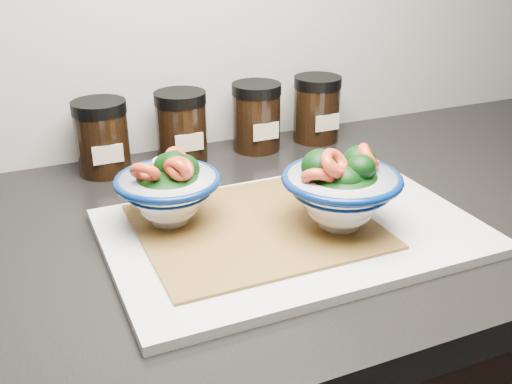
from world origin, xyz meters
name	(u,v)px	position (x,y,z in m)	size (l,w,h in m)	color
countertop	(252,233)	(0.00, 1.45, 0.88)	(3.50, 0.60, 0.04)	black
cutting_board	(292,231)	(0.03, 1.39, 0.91)	(0.45, 0.30, 0.01)	beige
bamboo_mat	(256,226)	(-0.01, 1.41, 0.91)	(0.28, 0.24, 0.00)	olive
bowl_left	(169,190)	(-0.10, 1.46, 0.96)	(0.13, 0.13, 0.10)	white
bowl_right	(341,189)	(0.08, 1.37, 0.96)	(0.15, 0.15, 0.11)	white
spice_jar_a	(102,137)	(-0.14, 1.69, 0.96)	(0.08, 0.08, 0.11)	black
spice_jar_b	(181,127)	(-0.02, 1.69, 0.96)	(0.08, 0.08, 0.11)	black
spice_jar_c	(256,117)	(0.11, 1.69, 0.96)	(0.08, 0.08, 0.11)	black
spice_jar_d	(317,109)	(0.23, 1.69, 0.96)	(0.08, 0.08, 0.11)	black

